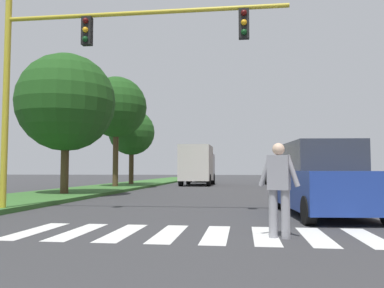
{
  "coord_description": "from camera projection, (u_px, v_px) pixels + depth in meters",
  "views": [
    {
      "loc": [
        0.5,
        0.67,
        1.2
      ],
      "look_at": [
        -1.24,
        14.27,
        2.11
      ],
      "focal_mm": 37.08,
      "sensor_mm": 36.0,
      "label": 1
    }
  ],
  "objects": [
    {
      "name": "sidewalk_right",
      "position": [
        363.0,
        187.0,
        25.98
      ],
      "size": [
        3.0,
        64.0,
        0.15
      ],
      "primitive_type": "cube",
      "color": "#9E9991",
      "rests_on": "ground_plane"
    },
    {
      "name": "sedan_distant",
      "position": [
        202.0,
        174.0,
        40.29
      ],
      "size": [
        2.04,
        4.57,
        1.68
      ],
      "color": "gray",
      "rests_on": "ground_plane"
    },
    {
      "name": "traffic_light_gantry",
      "position": [
        84.0,
        58.0,
        11.08
      ],
      "size": [
        8.05,
        0.3,
        6.0
      ],
      "color": "gold",
      "rests_on": "median_strip"
    },
    {
      "name": "ground_plane",
      "position": [
        236.0,
        187.0,
        29.01
      ],
      "size": [
        140.0,
        140.0,
        0.0
      ],
      "primitive_type": "plane",
      "color": "#38383A"
    },
    {
      "name": "tree_mid",
      "position": [
        66.0,
        103.0,
        18.24
      ],
      "size": [
        4.49,
        4.49,
        6.41
      ],
      "color": "#4C3823",
      "rests_on": "median_strip"
    },
    {
      "name": "truck_box_delivery",
      "position": [
        198.0,
        165.0,
        31.65
      ],
      "size": [
        2.4,
        6.2,
        3.1
      ],
      "color": "#B7B7BC",
      "rests_on": "ground_plane"
    },
    {
      "name": "suv_crossing",
      "position": [
        323.0,
        180.0,
        10.59
      ],
      "size": [
        2.33,
        4.75,
        1.97
      ],
      "color": "navy",
      "rests_on": "ground_plane"
    },
    {
      "name": "sedan_midblock",
      "position": [
        280.0,
        176.0,
        31.0
      ],
      "size": [
        2.24,
        4.69,
        1.67
      ],
      "color": "black",
      "rests_on": "ground_plane"
    },
    {
      "name": "tree_far",
      "position": [
        116.0,
        107.0,
        26.08
      ],
      "size": [
        4.0,
        4.0,
        7.2
      ],
      "color": "#4C3823",
      "rests_on": "median_strip"
    },
    {
      "name": "crosswalk",
      "position": [
        216.0,
        234.0,
        7.39
      ],
      "size": [
        7.65,
        2.2,
        0.01
      ],
      "color": "silver",
      "rests_on": "ground_plane"
    },
    {
      "name": "pedestrian_performer",
      "position": [
        279.0,
        185.0,
        7.07
      ],
      "size": [
        0.74,
        0.34,
        1.69
      ],
      "color": "gray",
      "rests_on": "ground_plane"
    },
    {
      "name": "median_strip",
      "position": [
        122.0,
        186.0,
        28.05
      ],
      "size": [
        4.14,
        64.0,
        0.15
      ],
      "primitive_type": "cube",
      "color": "#386B2D",
      "rests_on": "ground_plane"
    },
    {
      "name": "tree_distant",
      "position": [
        132.0,
        132.0,
        30.29
      ],
      "size": [
        3.5,
        3.5,
        5.71
      ],
      "color": "#4C3823",
      "rests_on": "median_strip"
    }
  ]
}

